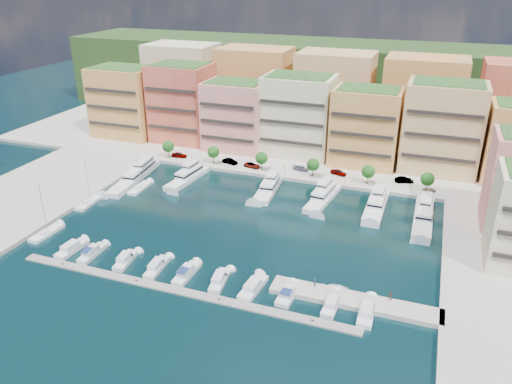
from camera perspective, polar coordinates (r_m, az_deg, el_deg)
ground at (r=121.77m, az=-1.08°, el=-3.82°), size 400.00×400.00×0.00m
north_quay at (r=176.33m, az=6.20°, el=5.13°), size 220.00×64.00×2.00m
west_quay at (r=148.21m, az=-25.27°, el=-0.96°), size 34.00×76.00×2.00m
hillside at (r=221.28m, az=9.32°, el=8.91°), size 240.00×40.00×58.00m
south_pontoon at (r=99.80m, az=-9.04°, el=-11.12°), size 72.00×2.20×0.35m
finger_pier at (r=97.29m, az=11.14°, el=-12.35°), size 32.00×5.00×2.00m
apartment_0 at (r=188.41m, az=-14.72°, el=9.95°), size 22.00×16.50×24.80m
apartment_1 at (r=178.55m, az=-8.44°, el=10.05°), size 20.00×16.50×26.80m
apartment_2 at (r=168.54m, az=-2.32°, el=8.74°), size 20.00×15.50×22.80m
apartment_3 at (r=163.45m, az=4.85°, el=8.73°), size 22.00×16.50×25.80m
apartment_4 at (r=157.74m, az=12.42°, el=7.29°), size 20.00×15.50×23.80m
apartment_5 at (r=158.13m, az=20.51°, el=6.93°), size 22.00×16.50×26.80m
backblock_0 at (r=202.16m, az=-8.32°, el=12.20°), size 26.00×18.00×30.00m
backblock_1 at (r=190.07m, az=-0.12°, el=11.69°), size 26.00×18.00×30.00m
backblock_2 at (r=182.18m, az=8.93°, el=10.85°), size 26.00×18.00×30.00m
backblock_3 at (r=179.03m, az=18.49°, el=9.67°), size 26.00×18.00×30.00m
tree_0 at (r=163.89m, az=-10.01°, el=5.16°), size 3.80×3.80×5.65m
tree_1 at (r=156.81m, az=-4.90°, el=4.57°), size 3.80×3.80×5.65m
tree_2 at (r=151.09m, az=0.64°, el=3.89°), size 3.80×3.80×5.65m
tree_3 at (r=146.91m, az=6.54°, el=3.12°), size 3.80×3.80×5.65m
tree_4 at (r=144.38m, az=12.71°, el=2.28°), size 3.80×3.80×5.65m
tree_5 at (r=143.61m, az=19.02°, el=1.40°), size 3.80×3.80×5.65m
lamppost_0 at (r=160.41m, az=-9.14°, el=4.45°), size 0.30×0.30×4.20m
lamppost_1 at (r=152.83m, az=-3.19°, el=3.72°), size 0.30×0.30×4.20m
lamppost_2 at (r=147.07m, az=3.28°, el=2.88°), size 0.30×0.30×4.20m
lamppost_3 at (r=143.35m, az=10.18°, el=1.95°), size 0.30×0.30×4.20m
lamppost_4 at (r=141.84m, az=17.32°, el=0.94°), size 0.30×0.30×4.20m
yacht_0 at (r=152.33m, az=-13.50°, el=1.94°), size 7.11×27.64×7.30m
yacht_1 at (r=148.21m, az=-7.77°, el=1.73°), size 5.95×18.90×7.30m
yacht_3 at (r=139.42m, az=1.45°, el=0.52°), size 5.85×17.91×7.30m
yacht_4 at (r=135.21m, az=7.69°, el=-0.54°), size 6.54×19.20×7.30m
yacht_5 at (r=133.35m, az=13.59°, el=-1.35°), size 4.63×18.84×7.30m
yacht_6 at (r=131.11m, az=18.62°, el=-2.44°), size 4.55×23.23×7.30m
cruiser_0 at (r=118.18m, az=-20.32°, el=-6.11°), size 3.16×8.53×2.55m
cruiser_1 at (r=114.99m, az=-18.23°, el=-6.66°), size 2.71×8.34×2.66m
cruiser_2 at (r=110.40m, az=-14.70°, el=-7.56°), size 3.41×7.95×2.55m
cruiser_3 at (r=106.64m, az=-11.25°, el=-8.41°), size 3.02×8.56×2.55m
cruiser_4 at (r=103.61m, az=-7.95°, el=-9.19°), size 2.66×8.37×2.66m
cruiser_5 at (r=100.85m, az=-4.20°, el=-10.05°), size 3.42×8.35×2.55m
cruiser_6 at (r=98.58m, az=-0.35°, el=-10.88°), size 3.60×8.93×2.55m
cruiser_7 at (r=96.80m, az=3.61°, el=-11.66°), size 3.07×7.35×2.66m
cruiser_8 at (r=95.31m, az=8.67°, el=-12.59°), size 2.77×7.93×2.55m
cruiser_9 at (r=94.67m, az=12.55°, el=-13.24°), size 2.86×8.98×2.55m
sailboat_1 at (r=139.73m, az=-18.53°, el=-1.16°), size 3.39×9.96×13.20m
sailboat_0 at (r=127.30m, az=-22.84°, el=-4.41°), size 3.13×9.13×13.20m
sailboat_2 at (r=144.84m, az=-13.14°, el=0.41°), size 3.12×9.51×13.20m
tender_1 at (r=100.33m, az=7.77°, el=-10.51°), size 2.00×1.85×0.87m
tender_2 at (r=100.09m, az=9.37°, el=-10.73°), size 4.49×3.55×0.84m
car_0 at (r=164.26m, az=-8.76°, el=4.22°), size 5.12×2.45×1.69m
car_1 at (r=156.99m, az=-2.99°, el=3.52°), size 5.30×2.73×1.66m
car_2 at (r=153.88m, az=-0.44°, el=3.08°), size 5.70×3.60×1.47m
car_3 at (r=152.35m, az=5.13°, el=2.74°), size 4.98×2.43×1.40m
car_4 at (r=150.24m, az=9.42°, el=2.24°), size 5.24×3.30×1.66m
car_5 at (r=148.90m, az=16.58°, el=1.33°), size 5.52×3.27×1.72m
person_0 at (r=98.24m, az=6.73°, el=-10.24°), size 0.74×0.79×1.81m
person_1 at (r=97.41m, az=15.09°, el=-11.32°), size 1.08×0.94×1.89m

